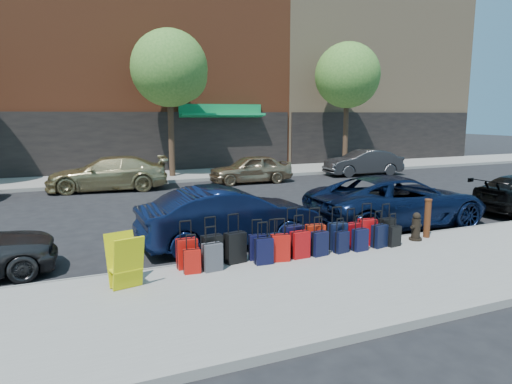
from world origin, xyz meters
name	(u,v)px	position (x,y,z in m)	size (l,w,h in m)	color
ground	(225,217)	(0.00, 0.00, 0.00)	(120.00, 120.00, 0.00)	black
sidewalk_near	(337,282)	(0.00, -6.50, 0.07)	(60.00, 4.00, 0.15)	gray
sidewalk_far	(161,177)	(0.00, 10.00, 0.07)	(60.00, 4.00, 0.15)	gray
curb_near	(289,253)	(0.00, -4.48, 0.07)	(60.00, 0.08, 0.15)	gray
curb_far	(170,182)	(0.00, 7.98, 0.07)	(60.00, 0.08, 0.15)	gray
building_center	(130,8)	(0.00, 17.99, 9.98)	(17.00, 12.85, 20.00)	brown
building_right	(340,40)	(16.00, 17.99, 8.98)	(15.00, 12.12, 18.00)	#A18563
tree_center	(172,70)	(0.64, 9.50, 5.41)	(3.80, 3.80, 7.27)	black
tree_right	(349,77)	(11.14, 9.50, 5.41)	(3.80, 3.80, 7.27)	black
suitcase_front_0	(187,253)	(-2.49, -4.77, 0.46)	(0.41, 0.23, 0.99)	#A5100A
suitcase_front_1	(212,250)	(-1.96, -4.77, 0.47)	(0.45, 0.28, 1.02)	black
suitcase_front_2	(235,248)	(-1.46, -4.82, 0.48)	(0.47, 0.31, 1.05)	black
suitcase_front_3	(257,247)	(-0.95, -4.82, 0.43)	(0.40, 0.27, 0.88)	black
suitcase_front_4	(274,245)	(-0.54, -4.83, 0.42)	(0.38, 0.25, 0.86)	black
suitcase_front_5	(293,240)	(-0.04, -4.76, 0.48)	(0.46, 0.28, 1.05)	black
suitcase_front_6	(315,238)	(0.48, -4.84, 0.47)	(0.45, 0.30, 1.02)	#9B1B0A
suitcase_front_7	(338,236)	(1.08, -4.84, 0.46)	(0.42, 0.24, 1.00)	black
suitcase_front_8	(352,235)	(1.49, -4.83, 0.44)	(0.41, 0.26, 0.93)	maroon
suitcase_front_9	(367,232)	(1.93, -4.82, 0.47)	(0.45, 0.29, 1.01)	#AA0B0D
suitcase_front_10	(387,230)	(2.52, -4.82, 0.45)	(0.41, 0.25, 0.96)	black
suitcase_back_0	(192,261)	(-2.48, -5.10, 0.39)	(0.34, 0.22, 0.78)	#AD120B
suitcase_back_1	(212,257)	(-2.06, -5.11, 0.43)	(0.40, 0.25, 0.91)	#414247
suitcase_back_3	(264,251)	(-0.94, -5.14, 0.43)	(0.39, 0.24, 0.89)	black
suitcase_back_4	(280,248)	(-0.53, -5.10, 0.44)	(0.43, 0.30, 0.92)	#A9100A
suitcase_back_5	(300,245)	(-0.04, -5.07, 0.45)	(0.41, 0.26, 0.95)	#9C0A0C
suitcase_back_6	(319,243)	(0.43, -5.10, 0.43)	(0.40, 0.27, 0.88)	black
suitcase_back_7	(341,242)	(1.01, -5.11, 0.40)	(0.36, 0.25, 0.80)	black
suitcase_back_8	(360,240)	(1.49, -5.15, 0.41)	(0.36, 0.23, 0.83)	black
suitcase_back_9	(379,236)	(2.07, -5.11, 0.42)	(0.40, 0.28, 0.88)	black
suitcase_back_10	(394,236)	(2.44, -5.17, 0.40)	(0.36, 0.24, 0.79)	black
fire_hydrant	(416,227)	(3.32, -4.95, 0.48)	(0.36, 0.32, 0.71)	black
bollard	(427,218)	(3.76, -4.86, 0.66)	(0.18, 0.18, 0.99)	#38190C
display_rack	(125,262)	(-3.79, -5.35, 0.63)	(0.67, 0.71, 0.97)	#CCC80B
car_near_1	(230,217)	(-0.96, -3.12, 0.74)	(1.57, 4.51, 1.48)	#0C1634
car_near_2	(398,201)	(4.29, -3.11, 0.75)	(2.49, 5.39, 1.50)	#0D1839
car_far_1	(108,174)	(-2.90, 6.98, 0.74)	(2.06, 5.07, 1.47)	tan
car_far_2	(251,169)	(3.63, 6.57, 0.68)	(1.60, 3.98, 1.36)	#9B825F
car_far_3	(363,163)	(10.30, 6.73, 0.69)	(1.47, 4.21, 1.39)	#2F2F32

